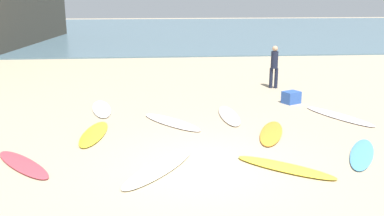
# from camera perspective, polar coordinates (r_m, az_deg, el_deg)

# --- Properties ---
(ground_plane) EXTENTS (120.00, 120.00, 0.00)m
(ground_plane) POSITION_cam_1_polar(r_m,az_deg,el_deg) (9.30, 1.46, -7.87)
(ground_plane) COLOR tan
(ocean_water) EXTENTS (120.00, 40.00, 0.08)m
(ocean_water) POSITION_cam_1_polar(r_m,az_deg,el_deg) (45.07, -3.95, 10.56)
(ocean_water) COLOR slate
(ocean_water) RESTS_ON ground_plane
(surfboard_0) EXTENTS (0.80, 2.22, 0.08)m
(surfboard_0) POSITION_cam_1_polar(r_m,az_deg,el_deg) (11.54, -13.19, -3.42)
(surfboard_0) COLOR yellow
(surfboard_0) RESTS_ON ground_plane
(surfboard_1) EXTENTS (0.98, 2.29, 0.08)m
(surfboard_1) POSITION_cam_1_polar(r_m,az_deg,el_deg) (13.98, -12.20, -0.09)
(surfboard_1) COLOR white
(surfboard_1) RESTS_ON ground_plane
(surfboard_2) EXTENTS (1.30, 2.23, 0.08)m
(surfboard_2) POSITION_cam_1_polar(r_m,az_deg,el_deg) (11.49, 10.73, -3.34)
(surfboard_2) COLOR orange
(surfboard_2) RESTS_ON ground_plane
(surfboard_3) EXTENTS (1.57, 2.17, 0.07)m
(surfboard_3) POSITION_cam_1_polar(r_m,az_deg,el_deg) (10.65, 22.11, -5.77)
(surfboard_3) COLOR #52A0DC
(surfboard_3) RESTS_ON ground_plane
(surfboard_4) EXTENTS (1.91, 2.39, 0.07)m
(surfboard_4) POSITION_cam_1_polar(r_m,az_deg,el_deg) (9.12, -4.50, -8.15)
(surfboard_4) COLOR silver
(surfboard_4) RESTS_ON ground_plane
(surfboard_5) EXTENTS (1.92, 2.21, 0.08)m
(surfboard_5) POSITION_cam_1_polar(r_m,az_deg,el_deg) (12.26, -2.78, -1.92)
(surfboard_5) COLOR white
(surfboard_5) RESTS_ON ground_plane
(surfboard_6) EXTENTS (1.80, 2.01, 0.07)m
(surfboard_6) POSITION_cam_1_polar(r_m,az_deg,el_deg) (10.01, -22.03, -7.10)
(surfboard_6) COLOR #D64350
(surfboard_6) RESTS_ON ground_plane
(surfboard_7) EXTENTS (0.56, 2.25, 0.08)m
(surfboard_7) POSITION_cam_1_polar(r_m,az_deg,el_deg) (12.96, 5.06, -1.00)
(surfboard_7) COLOR silver
(surfboard_7) RESTS_ON ground_plane
(surfboard_8) EXTENTS (2.06, 1.78, 0.08)m
(surfboard_8) POSITION_cam_1_polar(r_m,az_deg,el_deg) (9.33, 12.52, -7.87)
(surfboard_8) COLOR yellow
(surfboard_8) RESTS_ON ground_plane
(surfboard_9) EXTENTS (1.60, 2.57, 0.07)m
(surfboard_9) POSITION_cam_1_polar(r_m,az_deg,el_deg) (13.64, 19.33, -1.03)
(surfboard_9) COLOR white
(surfboard_9) RESTS_ON ground_plane
(beachgoer_near) EXTENTS (0.35, 0.35, 1.70)m
(beachgoer_near) POSITION_cam_1_polar(r_m,az_deg,el_deg) (17.04, 11.12, 5.80)
(beachgoer_near) COLOR #191E33
(beachgoer_near) RESTS_ON ground_plane
(beach_cooler) EXTENTS (0.69, 0.64, 0.42)m
(beach_cooler) POSITION_cam_1_polar(r_m,az_deg,el_deg) (14.87, 13.35, 1.42)
(beach_cooler) COLOR #2D56B2
(beach_cooler) RESTS_ON ground_plane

